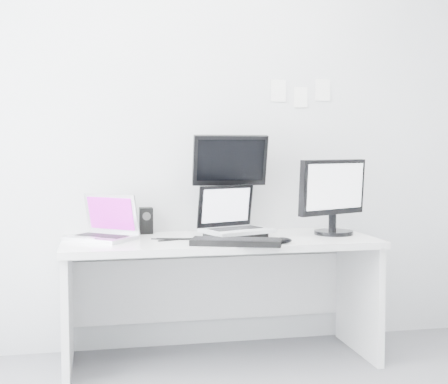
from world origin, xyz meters
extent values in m
plane|color=silver|center=(0.00, 1.60, 1.35)|extent=(3.60, 0.00, 3.60)
cube|color=white|center=(0.00, 1.25, 0.36)|extent=(1.80, 0.70, 0.73)
cube|color=silver|center=(-0.68, 1.31, 0.87)|extent=(0.45, 0.44, 0.27)
cube|color=black|center=(-0.41, 1.53, 0.81)|extent=(0.08, 0.08, 0.16)
cube|color=#B6B8BD|center=(0.10, 1.24, 0.89)|extent=(0.46, 0.41, 0.31)
cube|color=black|center=(0.10, 1.46, 1.04)|extent=(0.46, 0.16, 0.62)
cube|color=black|center=(0.71, 1.26, 0.97)|extent=(0.57, 0.43, 0.47)
cube|color=black|center=(0.04, 0.98, 0.75)|extent=(0.52, 0.33, 0.03)
ellipsoid|color=black|center=(0.29, 0.97, 0.75)|extent=(0.11, 0.08, 0.03)
cube|color=white|center=(0.45, 1.59, 1.62)|extent=(0.10, 0.00, 0.14)
cube|color=white|center=(0.60, 1.59, 1.58)|extent=(0.09, 0.00, 0.13)
cube|color=white|center=(0.75, 1.59, 1.63)|extent=(0.10, 0.00, 0.14)
camera|label=1|loc=(-0.71, -2.31, 1.25)|focal=50.47mm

